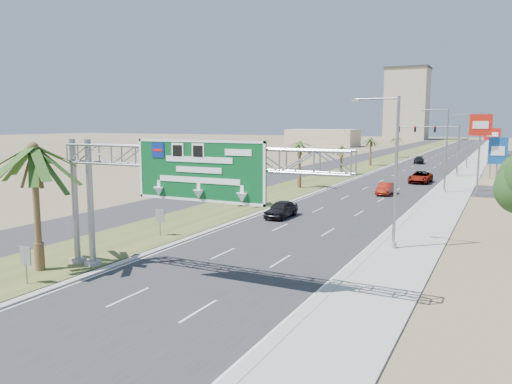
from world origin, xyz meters
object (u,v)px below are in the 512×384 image
Objects in this scene: palm_near at (33,148)px; pole_sign_blue at (498,153)px; car_right_lane at (420,177)px; pole_sign_red_near at (480,130)px; signal_mast at (444,145)px; car_far at (419,160)px; car_mid_lane at (385,189)px; sign_gantry at (178,168)px; pole_sign_red_far at (492,138)px; car_left_lane at (281,209)px.

palm_near is 1.21× the size of pole_sign_blue.
pole_sign_red_near reaches higher than car_right_lane.
palm_near reaches higher than signal_mast.
pole_sign_blue is (22.20, 43.77, -1.97)m from palm_near.
car_far is 46.29m from pole_sign_blue.
signal_mast is 25.32m from car_mid_lane.
sign_gantry is 37.81m from car_mid_lane.
pole_sign_red_far reaches higher than pole_sign_blue.
pole_sign_red_far reaches higher than car_left_lane.
palm_near reaches higher than car_mid_lane.
car_far is (-7.19, 23.37, -4.14)m from signal_mast.
sign_gantry is 2.43× the size of pole_sign_blue.
car_right_lane is (7.03, 32.11, 0.05)m from car_left_lane.
car_left_lane reaches higher than car_far.
car_right_lane is 0.61× the size of pole_sign_red_near.
palm_near is at bearing -116.89° from pole_sign_blue.
car_right_lane is at bearing 76.62° from palm_near.
car_mid_lane is 13.06m from pole_sign_blue.
car_mid_lane is (10.70, 39.27, -6.24)m from palm_near.
pole_sign_red_near is (9.61, 3.38, 6.80)m from car_mid_lane.
car_right_lane is at bearing -88.34° from car_far.
car_right_lane is (12.61, 53.00, -6.13)m from palm_near.
sign_gantry is at bearing -101.84° from pole_sign_red_far.
palm_near is 1.08× the size of pole_sign_red_far.
pole_sign_red_far is (-1.13, 19.85, 1.10)m from pole_sign_blue.
pole_sign_blue is at bearing 30.58° from pole_sign_red_near.
palm_near is 1.90× the size of car_left_lane.
car_far is at bearing 107.11° from signal_mast.
car_far is 0.52× the size of pole_sign_red_near.
car_mid_lane is 0.86× the size of car_far.
car_right_lane is 0.74× the size of pole_sign_red_far.
palm_near is 54.82m from car_right_lane.
car_left_lane is at bearing -98.70° from car_far.
car_far is at bearing 100.58° from car_right_lane.
signal_mast is 1.08× the size of pole_sign_red_near.
palm_near is 1.71× the size of car_far.
palm_near reaches higher than pole_sign_red_far.
signal_mast reaches higher than car_left_lane.
car_right_lane reaches higher than car_mid_lane.
pole_sign_red_far is at bearing -66.97° from car_far.
car_left_lane is at bearing 75.03° from palm_near.
car_left_lane is 0.46× the size of pole_sign_red_near.
car_left_lane is at bearing -124.08° from pole_sign_red_near.
pole_sign_red_near is (7.70, -10.35, 6.69)m from car_right_lane.
signal_mast is 2.44× the size of car_mid_lane.
car_left_lane is at bearing 97.68° from sign_gantry.
car_right_lane is (1.91, 13.73, 0.10)m from car_mid_lane.
palm_near is 49.12m from pole_sign_blue.
car_right_lane is at bearing -99.13° from signal_mast.
palm_near is at bearing -101.78° from car_right_lane.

